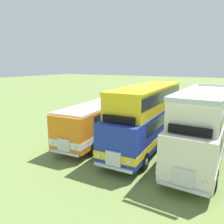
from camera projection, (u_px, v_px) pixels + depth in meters
The scene contains 3 objects.
bus_first_in_row at pixel (101, 118), 17.59m from camera, with size 3.09×9.90×2.99m.
bus_second_in_row at pixel (147, 114), 15.72m from camera, with size 2.73×10.48×4.49m.
bus_third_in_row at pixel (203, 124), 13.47m from camera, with size 2.83×9.94×4.52m.
Camera 1 is at (-2.52, -14.16, 5.95)m, focal length 34.74 mm.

